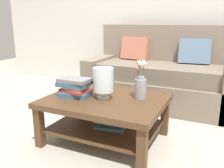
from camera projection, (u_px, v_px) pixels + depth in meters
ground_plane at (127, 129)px, 2.59m from camera, size 10.00×10.00×0.00m
back_wall at (169, 5)px, 3.69m from camera, size 6.40×0.12×2.70m
couch at (161, 77)px, 3.33m from camera, size 1.96×0.90×1.06m
coffee_table at (106, 110)px, 2.27m from camera, size 1.08×0.83×0.42m
book_stack_main at (75, 87)px, 2.29m from camera, size 0.32×0.23×0.17m
glass_hurricane_vase at (103, 80)px, 2.20m from camera, size 0.19×0.19×0.29m
flower_pitcher at (140, 84)px, 2.20m from camera, size 0.11×0.11×0.35m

